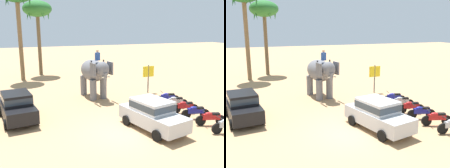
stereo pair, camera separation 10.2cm
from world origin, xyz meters
TOP-DOWN VIEW (x-y plane):
  - ground_plane at (0.00, 0.00)m, footprint 120.00×120.00m
  - car_sedan_foreground at (1.68, -0.09)m, footprint 2.54×4.37m
  - car_parked_far_side at (-5.26, 4.14)m, footprint 2.28×4.29m
  - elephant_with_mahout at (0.66, 7.36)m, footprint 2.07×3.98m
  - motorcycle_second_in_row at (5.12, -0.82)m, footprint 1.75×0.74m
  - motorcycle_mid_row at (5.01, 0.39)m, footprint 1.76×0.69m
  - motorcycle_fourth_in_row at (5.04, 1.48)m, footprint 1.75×0.72m
  - motorcycle_far_in_row at (5.12, 2.68)m, footprint 1.76×0.69m
  - motorcycle_end_of_row at (5.19, 3.75)m, footprint 1.76×0.69m
  - palm_tree_left_of_road at (-2.31, 18.98)m, footprint 3.20×3.20m
  - signboard_yellow at (5.36, 7.06)m, footprint 1.00×0.10m

SIDE VIEW (x-z plane):
  - ground_plane at x=0.00m, z-range 0.00..0.00m
  - motorcycle_second_in_row at x=5.12m, z-range -0.01..0.93m
  - motorcycle_mid_row at x=5.01m, z-range -0.01..0.93m
  - motorcycle_fourth_in_row at x=5.04m, z-range -0.01..0.93m
  - motorcycle_far_in_row at x=5.12m, z-range -0.01..0.93m
  - motorcycle_end_of_row at x=5.19m, z-range -0.01..0.93m
  - car_sedan_foreground at x=1.68m, z-range 0.08..1.78m
  - car_parked_far_side at x=-5.26m, z-range 0.08..1.78m
  - signboard_yellow at x=5.36m, z-range 0.49..2.89m
  - elephant_with_mahout at x=0.66m, z-range 0.05..3.93m
  - palm_tree_left_of_road at x=-2.31m, z-range 3.04..11.43m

